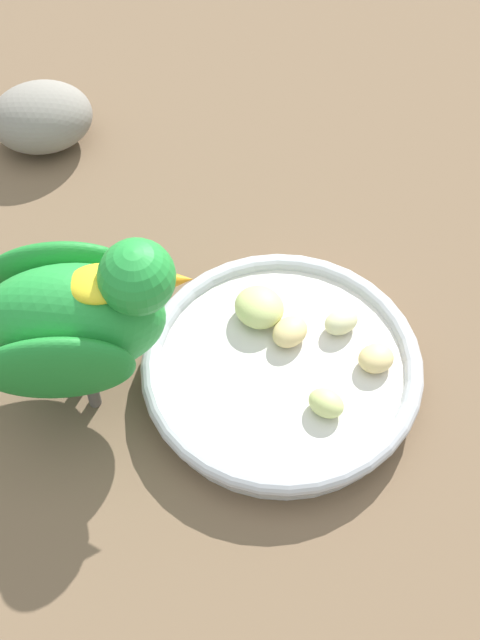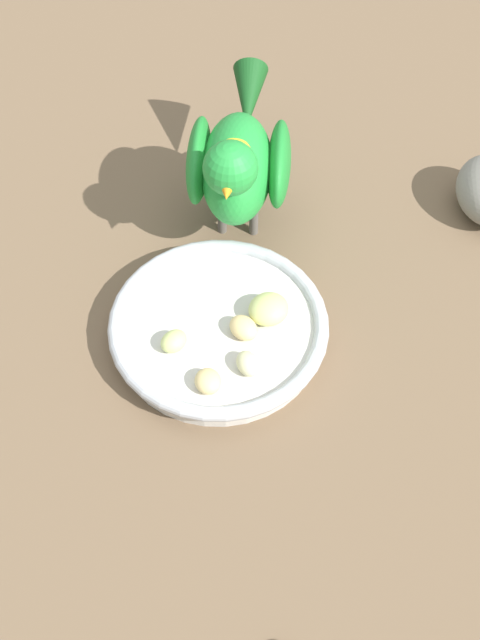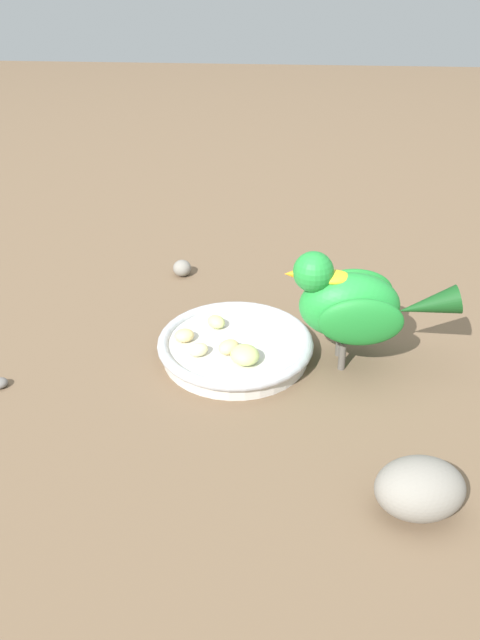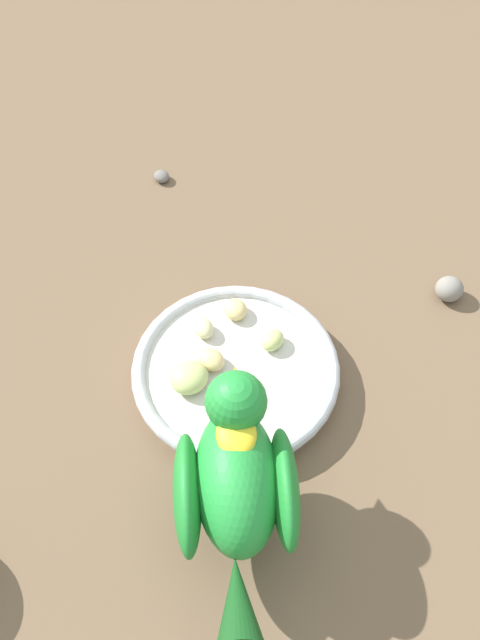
% 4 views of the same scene
% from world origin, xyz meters
% --- Properties ---
extents(ground_plane, '(4.00, 4.00, 0.00)m').
position_xyz_m(ground_plane, '(0.00, 0.00, 0.00)').
color(ground_plane, brown).
extents(feeding_bowl, '(0.20, 0.20, 0.03)m').
position_xyz_m(feeding_bowl, '(-0.01, -0.00, 0.02)').
color(feeding_bowl, beige).
rests_on(feeding_bowl, ground_plane).
extents(apple_piece_0, '(0.03, 0.03, 0.02)m').
position_xyz_m(apple_piece_0, '(-0.07, 0.00, 0.03)').
color(apple_piece_0, '#E5C67F').
rests_on(apple_piece_0, feeding_bowl).
extents(apple_piece_1, '(0.03, 0.03, 0.02)m').
position_xyz_m(apple_piece_1, '(-0.05, -0.03, 0.03)').
color(apple_piece_1, beige).
rests_on(apple_piece_1, feeding_bowl).
extents(apple_piece_2, '(0.04, 0.04, 0.02)m').
position_xyz_m(apple_piece_2, '(-0.01, -0.02, 0.03)').
color(apple_piece_2, '#E5C67F').
rests_on(apple_piece_2, feeding_bowl).
extents(apple_piece_3, '(0.05, 0.05, 0.02)m').
position_xyz_m(apple_piece_3, '(0.01, -0.04, 0.03)').
color(apple_piece_3, '#C6D17A').
rests_on(apple_piece_3, feeding_bowl).
extents(apple_piece_4, '(0.03, 0.03, 0.02)m').
position_xyz_m(apple_piece_4, '(-0.04, 0.04, 0.03)').
color(apple_piece_4, '#C6D17A').
rests_on(apple_piece_4, feeding_bowl).
extents(parrot, '(0.21, 0.10, 0.15)m').
position_xyz_m(parrot, '(0.13, -0.00, 0.09)').
color(parrot, '#59544C').
rests_on(parrot, ground_plane).
extents(rock_large, '(0.10, 0.08, 0.06)m').
position_xyz_m(rock_large, '(0.18, -0.24, 0.03)').
color(rock_large, gray).
rests_on(rock_large, ground_plane).
extents(pebble_0, '(0.03, 0.03, 0.03)m').
position_xyz_m(pebble_0, '(-0.11, 0.22, 0.01)').
color(pebble_0, gray).
rests_on(pebble_0, ground_plane).
extents(pebble_1, '(0.03, 0.02, 0.01)m').
position_xyz_m(pebble_1, '(-0.28, -0.08, 0.01)').
color(pebble_1, slate).
rests_on(pebble_1, ground_plane).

